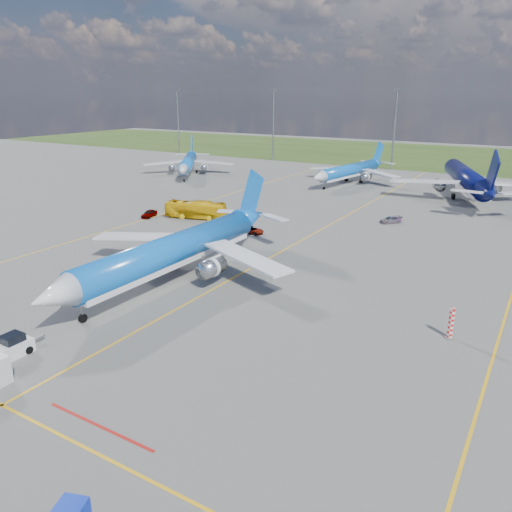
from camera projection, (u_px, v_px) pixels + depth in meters
The scene contains 15 objects.
ground at pixel (178, 309), 52.82m from camera, with size 400.00×400.00×0.00m, color #5A5A58.
grass_strip at pixel (453, 157), 174.79m from camera, with size 400.00×80.00×0.01m, color #2D4719.
taxiway_lines at pixel (297, 244), 75.26m from camera, with size 60.25×160.00×0.02m.
floodlight_masts at pixel (469, 128), 133.42m from camera, with size 202.20×0.50×22.70m.
warning_post at pixel (451, 323), 46.11m from camera, with size 0.50×0.50×3.00m, color red.
bg_jet_nw at pixel (188, 175), 137.80m from camera, with size 27.12×35.59×9.32m, color blue, non-canonical shape.
bg_jet_nnw at pixel (349, 183), 125.14m from camera, with size 26.31×34.53×9.04m, color blue, non-canonical shape.
bg_jet_n at pixel (464, 197), 108.79m from camera, with size 34.65×45.48×11.91m, color #070C40, non-canonical shape.
main_airliner at pixel (174, 280), 60.91m from camera, with size 31.65×41.53×10.88m, color blue, non-canonical shape.
pushback_tug at pixel (9, 349), 43.07m from camera, with size 2.09×5.59×1.89m.
apron_bus at pixel (196, 210), 90.03m from camera, with size 2.64×11.28×3.14m, color yellow.
service_car_a at pixel (149, 213), 91.14m from camera, with size 1.59×3.94×1.34m, color #999999.
service_car_b at pixel (252, 230), 80.65m from camera, with size 1.88×4.09×1.14m, color #999999.
service_car_c at pixel (391, 220), 87.16m from camera, with size 1.59×3.91×1.13m, color #999999.
baggage_tug_c at pixel (199, 214), 92.08m from camera, with size 1.37×4.26×0.94m.
Camera 1 is at (32.12, -37.15, 21.88)m, focal length 35.00 mm.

